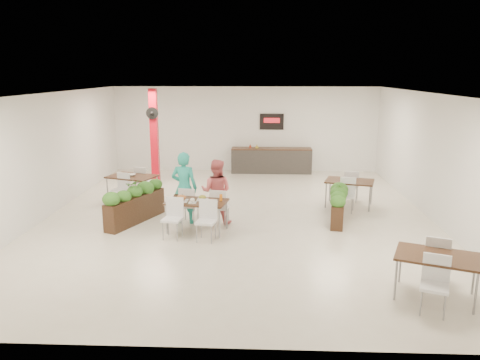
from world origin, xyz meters
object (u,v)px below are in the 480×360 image
at_px(side_table_a, 132,179).
at_px(side_table_b, 349,184).
at_px(service_counter, 271,160).
at_px(diner_woman, 216,192).
at_px(planter_right, 338,202).
at_px(red_column, 154,135).
at_px(diner_man, 184,188).
at_px(side_table_c, 437,262).
at_px(planter_left, 135,202).
at_px(main_table, 197,206).

height_order(side_table_a, side_table_b, same).
distance_m(service_counter, diner_woman, 6.34).
relative_size(planter_right, side_table_b, 1.10).
bearing_deg(planter_right, red_column, 144.58).
bearing_deg(diner_man, side_table_b, -149.07).
bearing_deg(side_table_c, diner_man, 163.23).
bearing_deg(service_counter, red_column, -155.00).
xyz_separation_m(diner_man, side_table_b, (4.41, 1.67, -0.27)).
height_order(diner_woman, planter_right, diner_woman).
bearing_deg(planter_left, diner_man, 0.71).
xyz_separation_m(service_counter, diner_man, (-2.32, -6.15, 0.41)).
bearing_deg(planter_left, service_counter, 59.93).
distance_m(diner_woman, side_table_c, 5.58).
distance_m(red_column, side_table_a, 2.50).
bearing_deg(main_table, diner_man, 120.82).
bearing_deg(diner_woman, planter_right, -163.92).
bearing_deg(service_counter, main_table, -105.82).
height_order(side_table_b, side_table_c, same).
relative_size(side_table_a, side_table_b, 1.00).
bearing_deg(planter_right, side_table_c, -77.10).
xyz_separation_m(planter_left, side_table_a, (-0.62, 2.02, 0.11)).
bearing_deg(planter_left, planter_right, 3.73).
distance_m(service_counter, side_table_a, 5.89).
relative_size(diner_woman, planter_left, 0.81).
relative_size(service_counter, planter_left, 1.49).
bearing_deg(diner_man, service_counter, -100.47).
distance_m(main_table, planter_left, 1.76).
relative_size(red_column, planter_left, 1.59).
bearing_deg(main_table, diner_woman, 57.85).
distance_m(service_counter, main_table, 7.07).
bearing_deg(service_counter, side_table_a, -135.30).
height_order(main_table, side_table_a, same).
bearing_deg(side_table_c, red_column, 150.43).
height_order(diner_woman, side_table_a, diner_woman).
xyz_separation_m(red_column, planter_right, (5.57, -3.96, -1.15)).
bearing_deg(main_table, planter_left, 158.78).
xyz_separation_m(diner_man, side_table_c, (4.84, -3.84, -0.27)).
bearing_deg(red_column, planter_left, -84.29).
distance_m(planter_right, side_table_b, 1.46).
height_order(side_table_a, side_table_c, same).
xyz_separation_m(planter_right, side_table_b, (0.52, 1.35, 0.15)).
xyz_separation_m(planter_left, planter_right, (5.14, 0.34, -0.04)).
xyz_separation_m(service_counter, main_table, (-1.93, -6.80, 0.14)).
bearing_deg(side_table_c, service_counter, 125.86).
xyz_separation_m(planter_right, side_table_a, (-5.76, 1.68, 0.15)).
xyz_separation_m(diner_woman, side_table_c, (4.04, -3.84, -0.18)).
xyz_separation_m(planter_left, side_table_b, (5.67, 1.69, 0.11)).
relative_size(service_counter, diner_man, 1.66).
bearing_deg(side_table_a, diner_woman, -17.35).
bearing_deg(side_table_a, side_table_c, -21.53).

